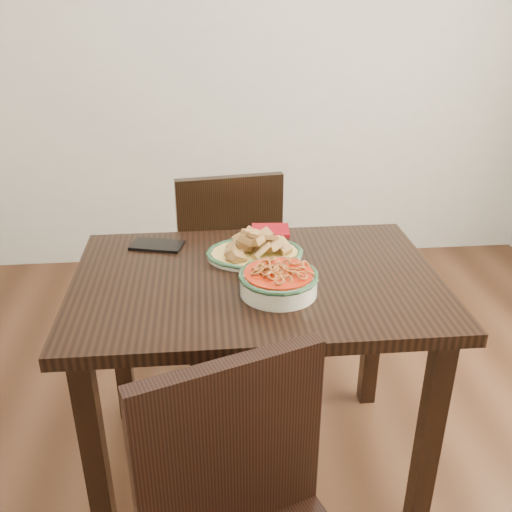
{
  "coord_description": "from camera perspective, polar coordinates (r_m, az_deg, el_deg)",
  "views": [
    {
      "loc": [
        -0.23,
        -1.5,
        1.56
      ],
      "look_at": [
        -0.09,
        0.05,
        0.81
      ],
      "focal_mm": 40.0,
      "sensor_mm": 36.0,
      "label": 1
    }
  ],
  "objects": [
    {
      "name": "floor",
      "position": [
        2.17,
        2.59,
        -20.17
      ],
      "size": [
        3.5,
        3.5,
        0.0
      ],
      "primitive_type": "plane",
      "color": "#381F12",
      "rests_on": "ground"
    },
    {
      "name": "wall_back",
      "position": [
        3.26,
        -1.38,
        21.14
      ],
      "size": [
        3.5,
        0.1,
        2.6
      ],
      "primitive_type": "cube",
      "color": "beige",
      "rests_on": "ground"
    },
    {
      "name": "dining_table",
      "position": [
        1.79,
        0.06,
        -5.16
      ],
      "size": [
        1.11,
        0.74,
        0.75
      ],
      "color": "black",
      "rests_on": "ground"
    },
    {
      "name": "chair_far",
      "position": [
        2.44,
        -2.96,
        -0.09
      ],
      "size": [
        0.47,
        0.47,
        0.89
      ],
      "rotation": [
        0.0,
        0.0,
        3.27
      ],
      "color": "black",
      "rests_on": "ground"
    },
    {
      "name": "fish_plate",
      "position": [
        1.84,
        -0.13,
        1.18
      ],
      "size": [
        0.31,
        0.24,
        0.11
      ],
      "color": "beige",
      "rests_on": "dining_table"
    },
    {
      "name": "noodle_bowl",
      "position": [
        1.63,
        2.27,
        -2.33
      ],
      "size": [
        0.23,
        0.23,
        0.08
      ],
      "color": "beige",
      "rests_on": "dining_table"
    },
    {
      "name": "smartphone",
      "position": [
        1.96,
        -9.88,
        1.07
      ],
      "size": [
        0.19,
        0.13,
        0.01
      ],
      "primitive_type": "cube",
      "rotation": [
        0.0,
        0.0,
        -0.27
      ],
      "color": "black",
      "rests_on": "dining_table"
    },
    {
      "name": "napkin",
      "position": [
        2.04,
        1.46,
        2.58
      ],
      "size": [
        0.14,
        0.12,
        0.01
      ],
      "primitive_type": "cube",
      "rotation": [
        0.0,
        0.0,
        -0.08
      ],
      "color": "maroon",
      "rests_on": "dining_table"
    }
  ]
}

